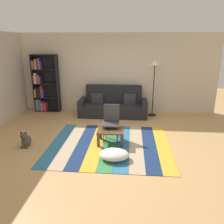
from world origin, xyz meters
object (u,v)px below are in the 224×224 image
at_px(couch, 113,106).
at_px(bookshelf, 43,85).
at_px(tv_remote, 108,129).
at_px(pouf, 114,155).
at_px(dog, 26,140).
at_px(coffee_table, 111,132).
at_px(standing_lamp, 155,70).
at_px(folding_chair, 111,119).

height_order(couch, bookshelf, bookshelf).
bearing_deg(tv_remote, couch, 68.99).
bearing_deg(tv_remote, pouf, -96.64).
height_order(couch, pouf, couch).
xyz_separation_m(bookshelf, dog, (0.61, -2.83, -0.77)).
distance_m(coffee_table, pouf, 0.81).
relative_size(couch, pouf, 3.58).
relative_size(dog, tv_remote, 2.65).
distance_m(couch, standing_lamp, 1.79).
relative_size(couch, folding_chair, 2.51).
relative_size(bookshelf, coffee_table, 3.15).
bearing_deg(tv_remote, dog, 166.88).
bearing_deg(coffee_table, pouf, -79.49).
xyz_separation_m(dog, folding_chair, (2.00, 0.61, 0.37)).
relative_size(coffee_table, standing_lamp, 0.34).
distance_m(pouf, folding_chair, 1.14).
bearing_deg(bookshelf, standing_lamp, -2.84).
distance_m(standing_lamp, folding_chair, 2.57).
xyz_separation_m(couch, standing_lamp, (1.33, 0.09, 1.20)).
bearing_deg(standing_lamp, bookshelf, 177.16).
xyz_separation_m(tv_remote, folding_chair, (0.06, 0.29, 0.16)).
height_order(coffee_table, pouf, coffee_table).
bearing_deg(coffee_table, dog, -170.53).
bearing_deg(couch, tv_remote, -88.67).
bearing_deg(couch, coffee_table, -86.88).
bearing_deg(tv_remote, coffee_table, -5.91).
xyz_separation_m(standing_lamp, tv_remote, (-1.27, -2.32, -1.16)).
relative_size(bookshelf, tv_remote, 13.33).
height_order(pouf, standing_lamp, standing_lamp).
relative_size(pouf, tv_remote, 4.21).
distance_m(coffee_table, dog, 2.05).
bearing_deg(standing_lamp, couch, -175.92).
relative_size(couch, bookshelf, 1.13).
height_order(couch, tv_remote, couch).
relative_size(pouf, folding_chair, 0.70).
bearing_deg(pouf, couch, 95.06).
bearing_deg(standing_lamp, tv_remote, -118.76).
height_order(bookshelf, dog, bookshelf).
height_order(dog, tv_remote, dog).
height_order(dog, standing_lamp, standing_lamp).
distance_m(bookshelf, dog, 3.00).
bearing_deg(bookshelf, couch, -6.47).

